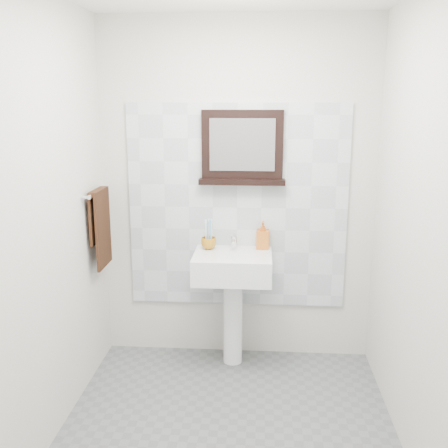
# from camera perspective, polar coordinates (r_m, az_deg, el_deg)

# --- Properties ---
(floor) EXTENTS (2.00, 2.20, 0.01)m
(floor) POSITION_cam_1_polar(r_m,az_deg,el_deg) (3.30, 0.30, -22.22)
(floor) COLOR slate
(floor) RESTS_ON ground
(back_wall) EXTENTS (2.00, 0.01, 2.50)m
(back_wall) POSITION_cam_1_polar(r_m,az_deg,el_deg) (3.84, 1.45, 3.33)
(back_wall) COLOR beige
(back_wall) RESTS_ON ground
(front_wall) EXTENTS (2.00, 0.01, 2.50)m
(front_wall) POSITION_cam_1_polar(r_m,az_deg,el_deg) (1.72, -2.21, -9.48)
(front_wall) COLOR beige
(front_wall) RESTS_ON ground
(left_wall) EXTENTS (0.01, 2.20, 2.50)m
(left_wall) POSITION_cam_1_polar(r_m,az_deg,el_deg) (3.00, -19.09, -0.25)
(left_wall) COLOR beige
(left_wall) RESTS_ON ground
(right_wall) EXTENTS (0.01, 2.20, 2.50)m
(right_wall) POSITION_cam_1_polar(r_m,az_deg,el_deg) (2.88, 20.63, -0.94)
(right_wall) COLOR beige
(right_wall) RESTS_ON ground
(splashback) EXTENTS (1.60, 0.02, 1.50)m
(splashback) POSITION_cam_1_polar(r_m,az_deg,el_deg) (3.85, 1.44, 1.83)
(splashback) COLOR silver
(splashback) RESTS_ON back_wall
(pedestal_sink) EXTENTS (0.55, 0.44, 0.96)m
(pedestal_sink) POSITION_cam_1_polar(r_m,az_deg,el_deg) (3.76, 0.95, -5.90)
(pedestal_sink) COLOR white
(pedestal_sink) RESTS_ON ground
(toothbrush_cup) EXTENTS (0.14, 0.14, 0.09)m
(toothbrush_cup) POSITION_cam_1_polar(r_m,az_deg,el_deg) (3.81, -1.68, -2.11)
(toothbrush_cup) COLOR #AE7014
(toothbrush_cup) RESTS_ON pedestal_sink
(toothbrushes) EXTENTS (0.05, 0.04, 0.21)m
(toothbrushes) POSITION_cam_1_polar(r_m,az_deg,el_deg) (3.79, -1.66, -0.93)
(toothbrushes) COLOR white
(toothbrushes) RESTS_ON toothbrush_cup
(soap_dispenser) EXTENTS (0.09, 0.10, 0.20)m
(soap_dispenser) POSITION_cam_1_polar(r_m,az_deg,el_deg) (3.82, 4.24, -1.19)
(soap_dispenser) COLOR #BC3E16
(soap_dispenser) RESTS_ON pedestal_sink
(framed_mirror) EXTENTS (0.62, 0.11, 0.52)m
(framed_mirror) POSITION_cam_1_polar(r_m,az_deg,el_deg) (3.75, 2.01, 8.12)
(framed_mirror) COLOR black
(framed_mirror) RESTS_ON back_wall
(towel_bar) EXTENTS (0.07, 0.40, 0.03)m
(towel_bar) POSITION_cam_1_polar(r_m,az_deg,el_deg) (3.71, -13.59, 3.37)
(towel_bar) COLOR silver
(towel_bar) RESTS_ON left_wall
(hand_towel) EXTENTS (0.06, 0.30, 0.55)m
(hand_towel) POSITION_cam_1_polar(r_m,az_deg,el_deg) (3.75, -13.31, 0.21)
(hand_towel) COLOR black
(hand_towel) RESTS_ON towel_bar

